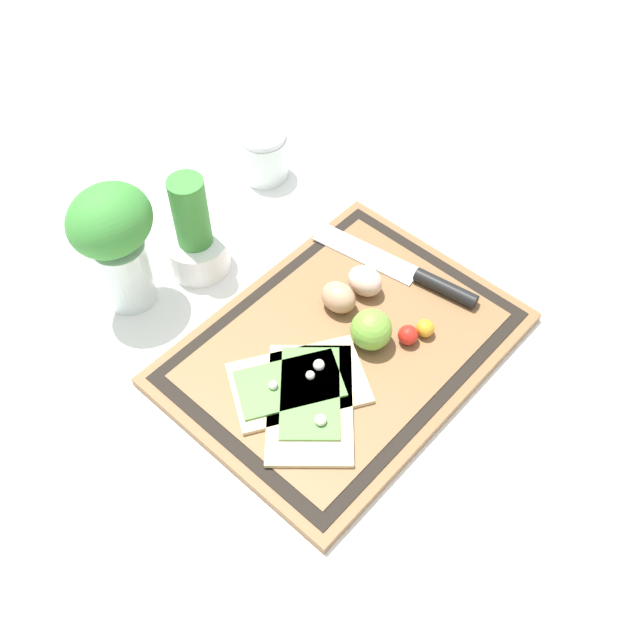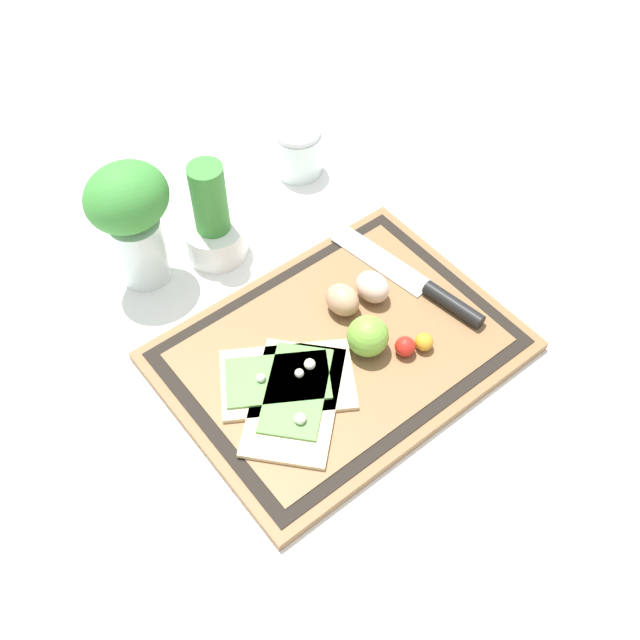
# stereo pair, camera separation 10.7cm
# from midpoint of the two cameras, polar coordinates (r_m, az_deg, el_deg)

# --- Properties ---
(ground_plane) EXTENTS (6.00, 6.00, 0.00)m
(ground_plane) POSITION_cam_midpoint_polar(r_m,az_deg,el_deg) (1.08, -1.06, -2.62)
(ground_plane) COLOR white
(cutting_board) EXTENTS (0.48, 0.36, 0.02)m
(cutting_board) POSITION_cam_midpoint_polar(r_m,az_deg,el_deg) (1.07, -1.07, -2.34)
(cutting_board) COLOR brown
(cutting_board) RESTS_ON ground_plane
(pizza_slice_near) EXTENTS (0.21, 0.21, 0.02)m
(pizza_slice_near) POSITION_cam_midpoint_polar(r_m,az_deg,el_deg) (1.00, -3.80, -6.37)
(pizza_slice_near) COLOR beige
(pizza_slice_near) RESTS_ON cutting_board
(pizza_slice_far) EXTENTS (0.21, 0.19, 0.02)m
(pizza_slice_far) POSITION_cam_midpoint_polar(r_m,az_deg,el_deg) (1.02, -4.75, -5.03)
(pizza_slice_far) COLOR beige
(pizza_slice_far) RESTS_ON cutting_board
(knife) EXTENTS (0.07, 0.28, 0.02)m
(knife) POSITION_cam_midpoint_polar(r_m,az_deg,el_deg) (1.13, 5.02, 3.10)
(knife) COLOR silver
(knife) RESTS_ON cutting_board
(egg_brown) EXTENTS (0.04, 0.05, 0.04)m
(egg_brown) POSITION_cam_midpoint_polar(r_m,az_deg,el_deg) (1.08, -1.39, 1.56)
(egg_brown) COLOR tan
(egg_brown) RESTS_ON cutting_board
(egg_pink) EXTENTS (0.04, 0.05, 0.04)m
(egg_pink) POSITION_cam_midpoint_polar(r_m,az_deg,el_deg) (1.10, 0.70, 2.82)
(egg_pink) COLOR beige
(egg_pink) RESTS_ON cutting_board
(lime) EXTENTS (0.06, 0.06, 0.06)m
(lime) POSITION_cam_midpoint_polar(r_m,az_deg,el_deg) (1.04, 1.01, -0.93)
(lime) COLOR #70A838
(lime) RESTS_ON cutting_board
(cherry_tomato_red) EXTENTS (0.03, 0.03, 0.03)m
(cherry_tomato_red) POSITION_cam_midpoint_polar(r_m,az_deg,el_deg) (1.05, 3.87, -1.34)
(cherry_tomato_red) COLOR red
(cherry_tomato_red) RESTS_ON cutting_board
(cherry_tomato_yellow) EXTENTS (0.03, 0.03, 0.03)m
(cherry_tomato_yellow) POSITION_cam_midpoint_polar(r_m,az_deg,el_deg) (1.06, 5.21, -0.81)
(cherry_tomato_yellow) COLOR gold
(cherry_tomato_yellow) RESTS_ON cutting_board
(herb_pot) EXTENTS (0.10, 0.10, 0.17)m
(herb_pot) POSITION_cam_midpoint_polar(r_m,az_deg,el_deg) (1.16, -12.11, 5.94)
(herb_pot) COLOR white
(herb_pot) RESTS_ON ground_plane
(sauce_jar) EXTENTS (0.08, 0.08, 0.09)m
(sauce_jar) POSITION_cam_midpoint_polar(r_m,az_deg,el_deg) (1.32, -6.68, 12.11)
(sauce_jar) COLOR silver
(sauce_jar) RESTS_ON ground_plane
(herb_glass) EXTENTS (0.12, 0.11, 0.21)m
(herb_glass) POSITION_cam_midpoint_polar(r_m,az_deg,el_deg) (1.10, -18.07, 5.76)
(herb_glass) COLOR silver
(herb_glass) RESTS_ON ground_plane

